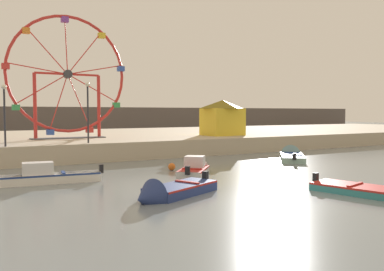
% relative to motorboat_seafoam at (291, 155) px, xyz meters
% --- Properties ---
extents(ground_plane, '(240.00, 240.00, 0.00)m').
position_rel_motorboat_seafoam_xyz_m(ground_plane, '(-11.01, -10.71, -0.22)').
color(ground_plane, slate).
extents(quay_promenade, '(110.00, 24.52, 1.35)m').
position_rel_motorboat_seafoam_xyz_m(quay_promenade, '(-11.01, 16.74, 0.45)').
color(quay_promenade, '#B7A88E').
rests_on(quay_promenade, ground_plane).
extents(distant_town_skyline, '(140.00, 3.00, 4.40)m').
position_rel_motorboat_seafoam_xyz_m(distant_town_skyline, '(-11.01, 44.50, 1.98)').
color(distant_town_skyline, '#564C47').
rests_on(distant_town_skyline, ground_plane).
extents(motorboat_seafoam, '(4.76, 5.19, 1.50)m').
position_rel_motorboat_seafoam_xyz_m(motorboat_seafoam, '(0.00, 0.00, 0.00)').
color(motorboat_seafoam, '#93BCAD').
rests_on(motorboat_seafoam, ground_plane).
extents(motorboat_pale_grey, '(3.39, 3.60, 1.47)m').
position_rel_motorboat_seafoam_xyz_m(motorboat_pale_grey, '(-10.31, -3.16, 0.09)').
color(motorboat_pale_grey, silver).
rests_on(motorboat_pale_grey, ground_plane).
extents(motorboat_white_red_stripe, '(6.25, 1.77, 1.32)m').
position_rel_motorboat_seafoam_xyz_m(motorboat_white_red_stripe, '(-18.84, -1.89, 0.11)').
color(motorboat_white_red_stripe, silver).
rests_on(motorboat_white_red_stripe, ground_plane).
extents(motorboat_navy_blue, '(4.57, 3.06, 1.36)m').
position_rel_motorboat_seafoam_xyz_m(motorboat_navy_blue, '(-14.47, -8.00, 0.02)').
color(motorboat_navy_blue, navy).
rests_on(motorboat_navy_blue, ground_plane).
extents(ferris_wheel_red_frame, '(9.78, 1.20, 10.09)m').
position_rel_motorboat_seafoam_xyz_m(ferris_wheel_red_frame, '(-14.02, 11.27, 6.19)').
color(ferris_wheel_red_frame, red).
rests_on(ferris_wheel_red_frame, quay_promenade).
extents(carnival_booth_yellow_awning, '(3.87, 3.19, 3.30)m').
position_rel_motorboat_seafoam_xyz_m(carnival_booth_yellow_awning, '(-0.40, 8.70, 2.84)').
color(carnival_booth_yellow_awning, yellow).
rests_on(carnival_booth_yellow_awning, quay_promenade).
extents(promenade_lamp_near, '(0.32, 0.32, 4.25)m').
position_rel_motorboat_seafoam_xyz_m(promenade_lamp_near, '(-14.01, 5.40, 3.88)').
color(promenade_lamp_near, '#2D2D33').
rests_on(promenade_lamp_near, quay_promenade).
extents(promenade_lamp_far, '(0.32, 0.32, 3.89)m').
position_rel_motorboat_seafoam_xyz_m(promenade_lamp_far, '(-19.34, 5.07, 3.67)').
color(promenade_lamp_far, '#2D2D33').
rests_on(promenade_lamp_far, quay_promenade).
extents(mooring_buoy_orange, '(0.44, 0.44, 0.44)m').
position_rel_motorboat_seafoam_xyz_m(mooring_buoy_orange, '(-10.79, -1.12, 0.00)').
color(mooring_buoy_orange, orange).
rests_on(mooring_buoy_orange, ground_plane).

